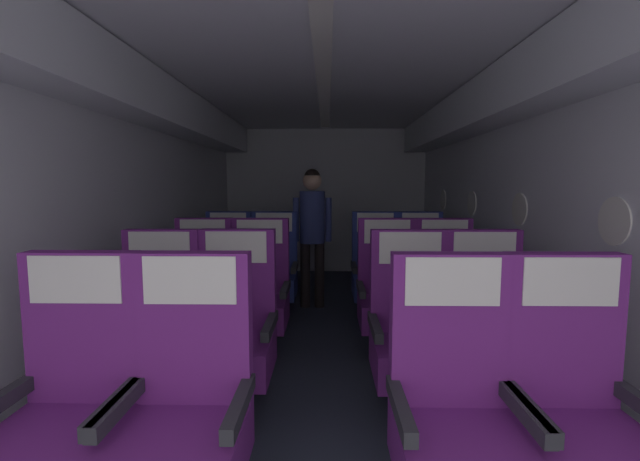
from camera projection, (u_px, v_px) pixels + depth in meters
name	position (u px, v px, depth m)	size (l,w,h in m)	color
ground	(323.00, 353.00, 3.55)	(3.39, 7.17, 0.02)	#2D3342
fuselage_shell	(324.00, 152.00, 3.63)	(3.27, 6.82, 2.30)	silver
seat_a_left_window	(69.00, 411.00, 1.75)	(0.51, 0.52, 1.09)	#38383D
seat_a_left_aisle	(186.00, 413.00, 1.73)	(0.51, 0.52, 1.09)	#38383D
seat_a_right_aisle	(576.00, 417.00, 1.71)	(0.51, 0.52, 1.09)	#38383D
seat_a_right_window	(455.00, 416.00, 1.71)	(0.51, 0.52, 1.09)	#38383D
seat_b_left_window	(157.00, 333.00, 2.67)	(0.51, 0.52, 1.09)	#38383D
seat_b_left_aisle	(235.00, 332.00, 2.68)	(0.51, 0.52, 1.09)	#38383D
seat_b_right_aisle	(487.00, 334.00, 2.65)	(0.51, 0.52, 1.09)	#38383D
seat_b_right_window	(411.00, 334.00, 2.65)	(0.51, 0.52, 1.09)	#38383D
seat_c_left_window	(201.00, 294.00, 3.62)	(0.51, 0.52, 1.09)	#38383D
seat_c_left_aisle	(259.00, 295.00, 3.59)	(0.51, 0.52, 1.09)	#38383D
seat_c_right_aisle	(446.00, 295.00, 3.59)	(0.51, 0.52, 1.09)	#38383D
seat_c_right_window	(388.00, 295.00, 3.59)	(0.51, 0.52, 1.09)	#38383D
seat_d_left_window	(227.00, 272.00, 4.55)	(0.51, 0.52, 1.09)	#38383D
seat_d_left_aisle	(273.00, 272.00, 4.53)	(0.51, 0.52, 1.09)	#38383D
seat_d_right_aisle	(421.00, 273.00, 4.52)	(0.51, 0.52, 1.09)	#38383D
seat_d_right_window	(376.00, 273.00, 4.52)	(0.51, 0.52, 1.09)	#38383D
flight_attendant	(312.00, 223.00, 4.78)	(0.43, 0.28, 1.55)	black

